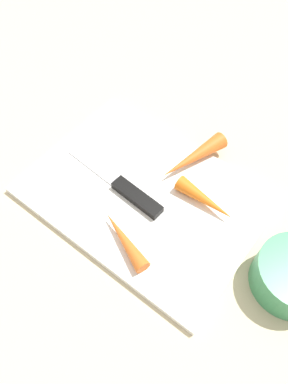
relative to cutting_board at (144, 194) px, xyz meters
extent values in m
plane|color=#C6B793|center=(0.00, 0.00, -0.01)|extent=(1.40, 1.40, 0.00)
cube|color=white|center=(0.00, 0.00, 0.00)|extent=(0.36, 0.26, 0.01)
cube|color=#B7B7BC|center=(0.09, 0.01, 0.01)|extent=(0.11, 0.03, 0.00)
cube|color=black|center=(0.00, 0.02, 0.01)|extent=(0.09, 0.03, 0.01)
cone|color=orange|center=(-0.09, -0.04, 0.02)|extent=(0.10, 0.03, 0.03)
cone|color=orange|center=(-0.03, 0.09, 0.02)|extent=(0.10, 0.06, 0.02)
cone|color=orange|center=(-0.03, -0.10, 0.02)|extent=(0.06, 0.13, 0.03)
camera|label=1|loc=(-0.19, 0.24, 0.47)|focal=33.23mm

